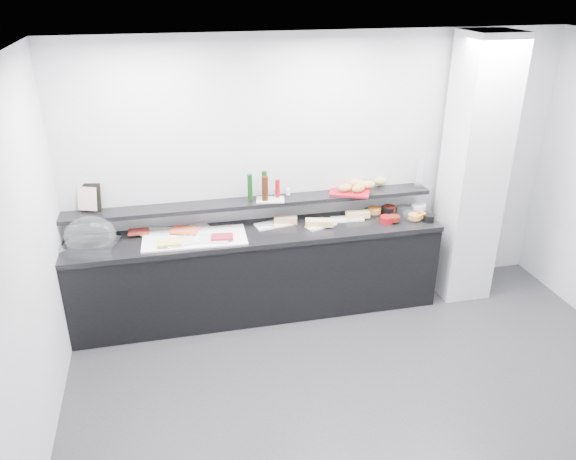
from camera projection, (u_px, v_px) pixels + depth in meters
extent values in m
plane|color=#2D2D30|center=(384.00, 415.00, 4.42)|extent=(5.00, 5.00, 0.00)
cube|color=silver|center=(320.00, 172.00, 5.63)|extent=(5.00, 0.02, 2.70)
plane|color=white|center=(417.00, 61.00, 3.29)|extent=(5.00, 5.00, 0.00)
cube|color=silver|center=(473.00, 172.00, 5.62)|extent=(0.50, 0.50, 2.70)
cube|color=black|center=(258.00, 274.00, 5.61)|extent=(3.60, 0.60, 0.85)
cube|color=black|center=(257.00, 234.00, 5.42)|extent=(3.62, 0.62, 0.05)
cube|color=black|center=(253.00, 203.00, 5.47)|extent=(3.60, 0.25, 0.04)
cube|color=#B9BBC0|center=(91.00, 244.00, 5.10)|extent=(0.54, 0.44, 0.04)
ellipsoid|color=silver|center=(90.00, 235.00, 5.04)|extent=(0.46, 0.31, 0.34)
cube|color=white|center=(195.00, 238.00, 5.25)|extent=(0.98, 0.49, 0.01)
cube|color=white|center=(157.00, 232.00, 5.35)|extent=(0.31, 0.24, 0.01)
cube|color=maroon|center=(139.00, 232.00, 5.30)|extent=(0.19, 0.13, 0.02)
cube|color=silver|center=(195.00, 229.00, 5.40)|extent=(0.34, 0.28, 0.01)
cube|color=#F65832|center=(185.00, 230.00, 5.33)|extent=(0.30, 0.25, 0.02)
cube|color=silver|center=(181.00, 242.00, 5.14)|extent=(0.30, 0.23, 0.01)
cube|color=#FAD361|center=(169.00, 243.00, 5.08)|extent=(0.22, 0.15, 0.02)
cube|color=silver|center=(214.00, 239.00, 5.19)|extent=(0.32, 0.25, 0.01)
cube|color=maroon|center=(222.00, 237.00, 5.20)|extent=(0.22, 0.15, 0.02)
cube|color=white|center=(275.00, 224.00, 5.54)|extent=(0.43, 0.25, 0.01)
cube|color=tan|center=(286.00, 220.00, 5.55)|extent=(0.24, 0.13, 0.06)
cylinder|color=silver|center=(267.00, 226.00, 5.48)|extent=(0.16, 0.04, 0.01)
cube|color=white|center=(321.00, 226.00, 5.51)|extent=(0.33, 0.22, 0.01)
cube|color=tan|center=(319.00, 223.00, 5.48)|extent=(0.29, 0.16, 0.06)
cylinder|color=silver|center=(318.00, 228.00, 5.42)|extent=(0.15, 0.07, 0.01)
cube|color=white|center=(347.00, 219.00, 5.66)|extent=(0.33, 0.16, 0.01)
cube|color=#E8C179|center=(358.00, 214.00, 5.67)|extent=(0.24, 0.11, 0.06)
cylinder|color=#B0B1B7|center=(353.00, 220.00, 5.61)|extent=(0.16, 0.03, 0.01)
cylinder|color=white|center=(371.00, 213.00, 5.74)|extent=(0.18, 0.18, 0.07)
cylinder|color=orange|center=(374.00, 210.00, 5.76)|extent=(0.16, 0.16, 0.05)
cylinder|color=black|center=(388.00, 210.00, 5.80)|extent=(0.15, 0.15, 0.07)
cylinder|color=#63150E|center=(389.00, 208.00, 5.81)|extent=(0.14, 0.14, 0.05)
cylinder|color=white|center=(405.00, 210.00, 5.80)|extent=(0.19, 0.19, 0.07)
cylinder|color=white|center=(418.00, 207.00, 5.85)|extent=(0.18, 0.18, 0.05)
cylinder|color=maroon|center=(387.00, 220.00, 5.57)|extent=(0.14, 0.14, 0.07)
cylinder|color=#61170D|center=(394.00, 218.00, 5.57)|extent=(0.15, 0.15, 0.05)
cylinder|color=white|center=(412.00, 216.00, 5.65)|extent=(0.23, 0.23, 0.07)
cylinder|color=orange|center=(415.00, 216.00, 5.62)|extent=(0.16, 0.16, 0.05)
cylinder|color=black|center=(429.00, 218.00, 5.61)|extent=(0.15, 0.15, 0.07)
cylinder|color=orange|center=(422.00, 215.00, 5.65)|extent=(0.09, 0.09, 0.05)
cube|color=black|center=(90.00, 197.00, 5.18)|extent=(0.21, 0.11, 0.26)
cube|color=beige|center=(87.00, 199.00, 5.15)|extent=(0.19, 0.11, 0.22)
cube|color=silver|center=(270.00, 200.00, 5.46)|extent=(0.30, 0.21, 0.01)
cylinder|color=black|center=(250.00, 187.00, 5.39)|extent=(0.06, 0.06, 0.26)
cylinder|color=#351709|center=(265.00, 188.00, 5.39)|extent=(0.07, 0.07, 0.24)
cylinder|color=#10360E|center=(265.00, 185.00, 5.42)|extent=(0.07, 0.07, 0.28)
cylinder|color=#9D0B15|center=(278.00, 188.00, 5.48)|extent=(0.06, 0.06, 0.18)
cylinder|color=white|center=(288.00, 192.00, 5.55)|extent=(0.05, 0.05, 0.07)
cylinder|color=silver|center=(276.00, 193.00, 5.51)|extent=(0.03, 0.03, 0.07)
cube|color=maroon|center=(350.00, 192.00, 5.65)|extent=(0.47, 0.41, 0.02)
ellipsoid|color=#B29044|center=(356.00, 183.00, 5.73)|extent=(0.14, 0.11, 0.08)
ellipsoid|color=#BA7A47|center=(360.00, 184.00, 5.71)|extent=(0.16, 0.13, 0.08)
ellipsoid|color=#D8B052|center=(380.00, 181.00, 5.79)|extent=(0.13, 0.09, 0.08)
ellipsoid|color=tan|center=(359.00, 188.00, 5.61)|extent=(0.14, 0.10, 0.08)
ellipsoid|color=#AD8242|center=(358.00, 188.00, 5.59)|extent=(0.15, 0.12, 0.08)
ellipsoid|color=#B78945|center=(345.00, 188.00, 5.61)|extent=(0.17, 0.13, 0.08)
ellipsoid|color=tan|center=(368.00, 185.00, 5.69)|extent=(0.14, 0.09, 0.08)
cylinder|color=white|center=(420.00, 173.00, 5.74)|extent=(0.10, 0.10, 0.30)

